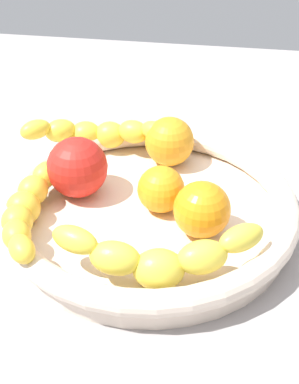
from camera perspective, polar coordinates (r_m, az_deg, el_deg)
name	(u,v)px	position (r cm, az deg, el deg)	size (l,w,h in cm)	color
kitchen_counter	(150,235)	(68.90, 0.00, -4.30)	(120.00, 120.00, 3.00)	gray
fruit_bowl	(150,209)	(66.52, 0.00, -1.74)	(34.48, 34.48, 4.57)	beige
banana_draped_left	(159,256)	(56.34, 0.92, -6.44)	(8.81, 22.07, 5.48)	yellow
banana_draped_right	(97,133)	(76.77, -5.29, 5.94)	(7.79, 20.34, 5.06)	yellow
banana_arching_top	(30,204)	(65.24, -11.84, -1.19)	(21.30, 7.13, 4.60)	yellow
orange_front	(169,142)	(74.40, 2.01, 5.07)	(6.44, 6.44, 6.44)	orange
orange_mid_left	(161,189)	(65.94, 1.16, 0.27)	(5.54, 5.54, 5.54)	orange
orange_mid_right	(202,210)	(62.34, 5.28, -1.76)	(6.35, 6.35, 6.35)	orange
tomato_red	(77,167)	(68.71, -7.25, 2.46)	(7.36, 7.36, 7.36)	red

